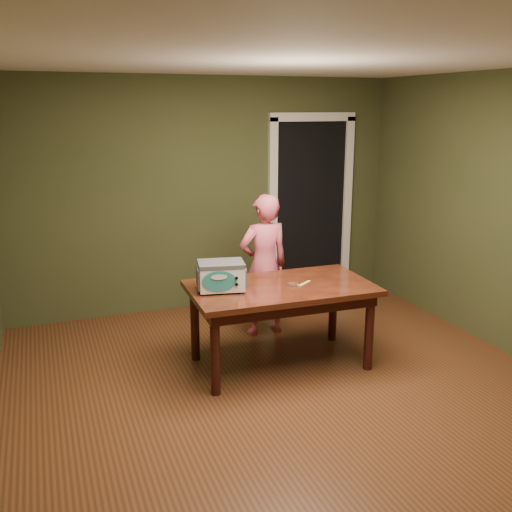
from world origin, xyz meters
The scene contains 8 objects.
floor centered at (0.00, 0.00, 0.00)m, with size 5.00×5.00×0.00m, color brown.
room_shell centered at (0.00, 0.00, 1.71)m, with size 4.52×5.02×2.61m.
doorway centered at (1.30, 2.78, 1.06)m, with size 1.10×0.66×2.25m.
dining_table centered at (0.14, 0.69, 0.65)m, with size 1.63×0.95×0.75m.
toy_oven centered at (-0.39, 0.74, 0.89)m, with size 0.45×0.34×0.25m.
baking_pan centered at (0.23, 0.64, 0.76)m, with size 0.10×0.10×0.02m.
spatula centered at (0.35, 0.65, 0.75)m, with size 0.18×0.03×0.01m, color #ECD866.
child centered at (0.28, 1.43, 0.72)m, with size 0.53×0.35×1.44m, color #DC5A6F.
Camera 1 is at (-1.77, -3.68, 2.27)m, focal length 40.00 mm.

